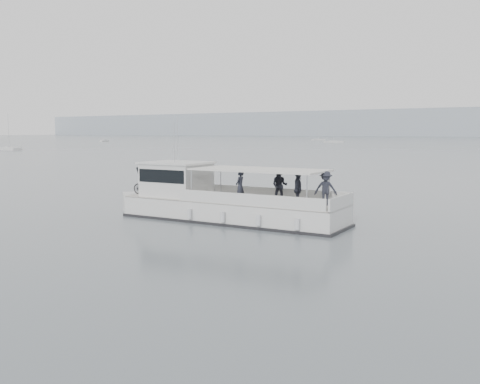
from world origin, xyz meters
The scene contains 2 objects.
ground centered at (0.00, 0.00, 0.00)m, with size 1400.00×1400.00×0.00m, color #4F5A5D.
tour_boat centered at (0.61, -1.73, 0.97)m, with size 14.15×4.18×5.90m.
Camera 1 is at (18.04, -24.90, 4.77)m, focal length 40.00 mm.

